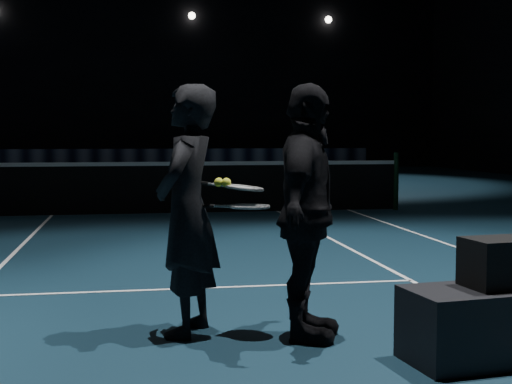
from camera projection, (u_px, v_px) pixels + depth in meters
floor at (51, 216)px, 12.58m from camera, size 36.00×36.00×0.00m
wall_back at (96, 50)px, 29.86m from camera, size 30.00×0.00×30.00m
court_lines at (51, 216)px, 12.58m from camera, size 10.98×23.78×0.01m
net_post_right at (396, 181)px, 13.63m from camera, size 0.10×0.10×1.10m
net_mesh at (51, 191)px, 12.55m from camera, size 12.80×0.02×0.86m
net_tape at (50, 165)px, 12.51m from camera, size 12.80×0.03×0.07m
sponsor_backdrop at (95, 160)px, 27.77m from camera, size 22.00×0.15×0.90m
fixtures_far at (95, 13)px, 29.55m from camera, size 20.00×0.30×0.30m
player_a at (187, 211)px, 5.06m from camera, size 0.65×0.77×1.79m
player_b at (307, 213)px, 4.93m from camera, size 0.80×1.13×1.79m
racket_lower at (250, 207)px, 4.99m from camera, size 0.71×0.43×0.03m
racket_upper at (244, 188)px, 5.02m from camera, size 0.71×0.38×0.10m
tennis_balls at (222, 180)px, 5.01m from camera, size 0.12×0.10×0.12m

